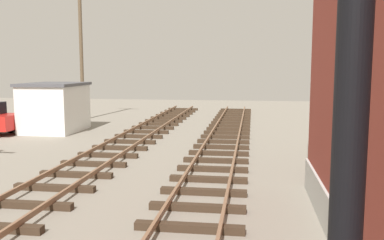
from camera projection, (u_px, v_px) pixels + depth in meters
signal_mast at (352, 97)px, 2.16m from camera, size 0.36×0.40×5.64m
control_hut at (55, 107)px, 23.99m from camera, size 3.00×3.80×2.76m
utility_pole_far at (81, 53)px, 28.90m from camera, size 1.80×0.24×8.83m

